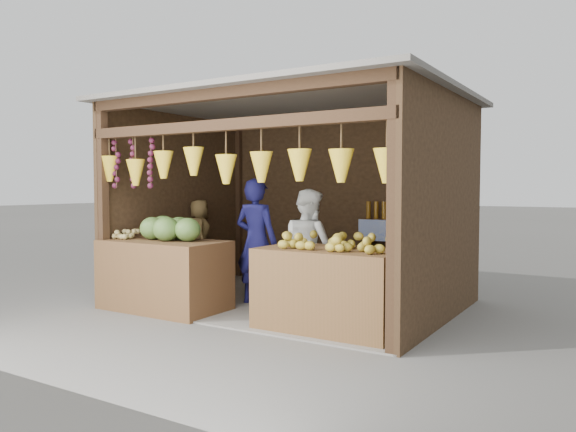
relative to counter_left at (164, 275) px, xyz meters
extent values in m
plane|color=#514F49|center=(1.19, 1.14, -0.43)|extent=(80.00, 80.00, 0.00)
cube|color=slate|center=(1.19, 1.14, -0.42)|extent=(4.00, 3.00, 0.02)
cube|color=black|center=(1.19, 2.64, 0.87)|extent=(4.00, 0.06, 2.60)
cube|color=black|center=(-0.81, 1.14, 0.87)|extent=(0.06, 3.00, 2.60)
cube|color=black|center=(3.19, 1.14, 0.87)|extent=(0.06, 3.00, 2.60)
cube|color=#605B54|center=(1.19, 1.14, 2.20)|extent=(4.30, 3.30, 0.06)
cube|color=black|center=(-0.75, -0.30, 0.87)|extent=(0.11, 0.11, 2.60)
cube|color=black|center=(3.13, -0.30, 0.87)|extent=(0.11, 0.11, 2.60)
cube|color=black|center=(-0.75, 2.58, 0.87)|extent=(0.11, 0.11, 2.60)
cube|color=black|center=(3.13, 2.58, 0.87)|extent=(0.11, 0.11, 2.60)
cube|color=black|center=(1.19, -0.30, 1.77)|extent=(4.00, 0.12, 0.12)
cube|color=black|center=(1.19, -0.30, 2.11)|extent=(4.00, 0.12, 0.12)
cube|color=#382314|center=(2.24, 2.44, 0.62)|extent=(1.25, 0.30, 0.05)
cube|color=#382314|center=(1.65, 2.44, 0.09)|extent=(0.05, 0.28, 1.05)
cube|color=#382314|center=(2.82, 2.44, 0.09)|extent=(0.05, 0.28, 1.05)
cube|color=blue|center=(2.24, 2.28, 0.49)|extent=(1.25, 0.02, 0.30)
cube|color=#4B2E19|center=(0.00, 0.00, 0.00)|extent=(1.57, 0.85, 0.87)
cube|color=#523B1B|center=(2.25, 0.17, 0.00)|extent=(1.53, 0.85, 0.88)
cube|color=black|center=(-0.58, 1.36, -0.28)|extent=(0.32, 0.32, 0.30)
imported|color=#131244|center=(0.82, 0.83, 0.39)|extent=(0.62, 0.42, 1.64)
imported|color=white|center=(1.53, 0.98, 0.32)|extent=(0.90, 0.82, 1.51)
imported|color=brown|center=(-0.58, 1.36, 0.39)|extent=(0.60, 0.59, 1.04)
camera|label=1|loc=(4.96, -5.12, 1.10)|focal=35.00mm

